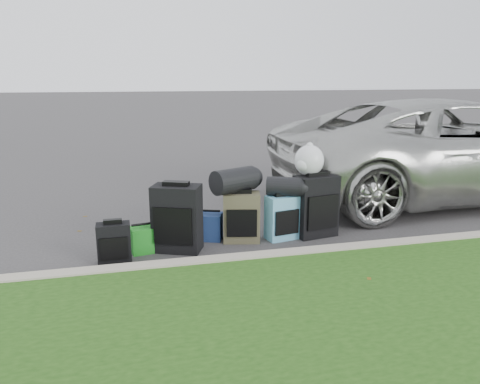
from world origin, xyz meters
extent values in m
plane|color=#383535|center=(0.00, 0.00, 0.00)|extent=(120.00, 120.00, 0.00)
cube|color=#9E937F|center=(0.00, -1.00, 0.07)|extent=(120.00, 0.18, 0.15)
imported|color=#B7B7B2|center=(3.83, 1.18, 0.84)|extent=(6.04, 2.81, 1.67)
cube|color=black|center=(-1.72, -0.50, 0.23)|extent=(0.37, 0.21, 0.46)
cube|color=black|center=(-0.99, -0.28, 0.40)|extent=(0.64, 0.52, 0.80)
cube|color=#3A3825|center=(-0.17, -0.15, 0.31)|extent=(0.51, 0.38, 0.62)
cube|color=teal|center=(0.35, -0.19, 0.28)|extent=(0.43, 0.31, 0.57)
cube|color=black|center=(0.82, -0.17, 0.40)|extent=(0.58, 0.41, 0.80)
cube|color=#1D821F|center=(-1.40, -0.25, 0.15)|extent=(0.31, 0.26, 0.31)
cube|color=navy|center=(-0.55, 0.01, 0.17)|extent=(0.38, 0.34, 0.34)
cylinder|color=black|center=(-0.24, -0.09, 0.78)|extent=(0.64, 0.52, 0.31)
cylinder|color=black|center=(0.38, -0.18, 0.69)|extent=(0.49, 0.40, 0.24)
sphere|color=white|center=(0.74, -0.09, 0.99)|extent=(0.38, 0.38, 0.38)
camera|label=1|loc=(-1.54, -5.59, 2.04)|focal=35.00mm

